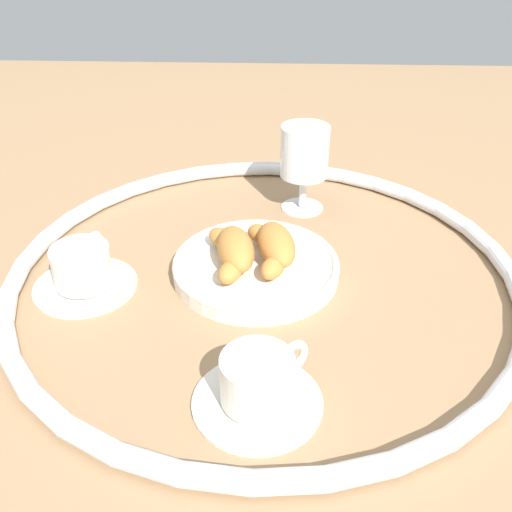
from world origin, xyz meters
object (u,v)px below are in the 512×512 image
at_px(croissant_large, 274,246).
at_px(croissant_small, 233,249).
at_px(pastry_plate, 256,266).
at_px(juice_glass_left, 304,155).
at_px(coffee_cup_far, 83,271).
at_px(coffee_cup_near, 261,385).

relative_size(croissant_large, croissant_small, 1.00).
height_order(pastry_plate, croissant_small, croissant_small).
relative_size(pastry_plate, juice_glass_left, 1.62).
bearing_deg(pastry_plate, croissant_small, 102.40).
height_order(croissant_small, coffee_cup_far, croissant_small).
xyz_separation_m(croissant_small, coffee_cup_near, (-0.23, -0.04, -0.02)).
relative_size(pastry_plate, croissant_small, 1.70).
xyz_separation_m(coffee_cup_near, coffee_cup_far, (0.20, 0.24, 0.00)).
xyz_separation_m(coffee_cup_far, juice_glass_left, (0.23, -0.29, 0.07)).
bearing_deg(coffee_cup_near, croissant_small, 11.12).
distance_m(croissant_small, juice_glass_left, 0.23).
height_order(pastry_plate, coffee_cup_far, coffee_cup_far).
relative_size(pastry_plate, coffee_cup_far, 1.67).
bearing_deg(coffee_cup_near, pastry_plate, 3.62).
distance_m(coffee_cup_near, coffee_cup_far, 0.31).
bearing_deg(juice_glass_left, croissant_large, 167.02).
height_order(coffee_cup_near, juice_glass_left, juice_glass_left).
bearing_deg(pastry_plate, croissant_large, -77.62).
distance_m(coffee_cup_near, juice_glass_left, 0.44).
height_order(croissant_large, croissant_small, same).
bearing_deg(pastry_plate, coffee_cup_far, 99.78).
bearing_deg(coffee_cup_near, coffee_cup_far, 50.71).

